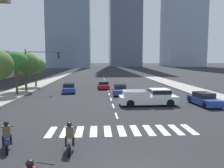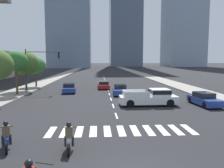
# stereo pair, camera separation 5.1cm
# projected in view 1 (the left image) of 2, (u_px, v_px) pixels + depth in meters

# --- Properties ---
(sidewalk_east) EXTENTS (4.00, 260.00, 0.15)m
(sidewalk_east) POSITION_uv_depth(u_px,v_px,m) (181.00, 86.00, 39.20)
(sidewalk_east) COLOR gray
(sidewalk_east) RESTS_ON ground
(sidewalk_west) EXTENTS (4.00, 260.00, 0.15)m
(sidewalk_west) POSITION_uv_depth(u_px,v_px,m) (30.00, 87.00, 37.63)
(sidewalk_west) COLOR gray
(sidewalk_west) RESTS_ON ground
(crosswalk_near) EXTENTS (9.45, 2.27, 0.01)m
(crosswalk_near) POSITION_uv_depth(u_px,v_px,m) (121.00, 131.00, 14.58)
(crosswalk_near) COLOR silver
(crosswalk_near) RESTS_ON ground
(lane_divider_center) EXTENTS (0.14, 50.00, 0.01)m
(lane_divider_center) POSITION_uv_depth(u_px,v_px,m) (106.00, 85.00, 42.38)
(lane_divider_center) COLOR silver
(lane_divider_center) RESTS_ON ground
(motorcycle_lead) EXTENTS (0.99, 1.98, 1.49)m
(motorcycle_lead) POSITION_uv_depth(u_px,v_px,m) (7.00, 138.00, 11.51)
(motorcycle_lead) COLOR black
(motorcycle_lead) RESTS_ON ground
(motorcycle_trailing) EXTENTS (0.70, 2.14, 1.49)m
(motorcycle_trailing) POSITION_uv_depth(u_px,v_px,m) (70.00, 139.00, 11.34)
(motorcycle_trailing) COLOR black
(motorcycle_trailing) RESTS_ON ground
(pickup_truck) EXTENTS (5.82, 2.12, 1.67)m
(pickup_truck) POSITION_uv_depth(u_px,v_px,m) (151.00, 97.00, 22.76)
(pickup_truck) COLOR silver
(pickup_truck) RESTS_ON ground
(sedan_red_0) EXTENTS (1.88, 4.43, 1.21)m
(sedan_red_0) POSITION_uv_depth(u_px,v_px,m) (103.00, 85.00, 36.49)
(sedan_red_0) COLOR maroon
(sedan_red_0) RESTS_ON ground
(sedan_blue_1) EXTENTS (1.98, 4.28, 1.32)m
(sedan_blue_1) POSITION_uv_depth(u_px,v_px,m) (120.00, 90.00, 29.98)
(sedan_blue_1) COLOR navy
(sedan_blue_1) RESTS_ON ground
(sedan_blue_2) EXTENTS (2.19, 4.79, 1.27)m
(sedan_blue_2) POSITION_uv_depth(u_px,v_px,m) (69.00, 88.00, 32.29)
(sedan_blue_2) COLOR navy
(sedan_blue_2) RESTS_ON ground
(sedan_blue_3) EXTENTS (2.03, 4.43, 1.31)m
(sedan_blue_3) POSITION_uv_depth(u_px,v_px,m) (204.00, 99.00, 22.81)
(sedan_blue_3) COLOR navy
(sedan_blue_3) RESTS_ON ground
(traffic_signal_far) EXTENTS (5.13, 0.28, 5.98)m
(traffic_signal_far) POSITION_uv_depth(u_px,v_px,m) (39.00, 62.00, 31.71)
(traffic_signal_far) COLOR #333335
(traffic_signal_far) RESTS_ON sidewalk_west
(street_tree_second) EXTENTS (2.96, 2.96, 5.58)m
(street_tree_second) POSITION_uv_depth(u_px,v_px,m) (16.00, 61.00, 28.86)
(street_tree_second) COLOR #4C3823
(street_tree_second) RESTS_ON sidewalk_west
(street_tree_third) EXTENTS (3.99, 3.99, 5.64)m
(street_tree_third) POSITION_uv_depth(u_px,v_px,m) (25.00, 64.00, 32.62)
(street_tree_third) COLOR #4C3823
(street_tree_third) RESTS_ON sidewalk_west
(street_tree_fourth) EXTENTS (3.36, 3.36, 5.01)m
(street_tree_fourth) POSITION_uv_depth(u_px,v_px,m) (35.00, 65.00, 37.88)
(street_tree_fourth) COLOR #4C3823
(street_tree_fourth) RESTS_ON sidewalk_west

